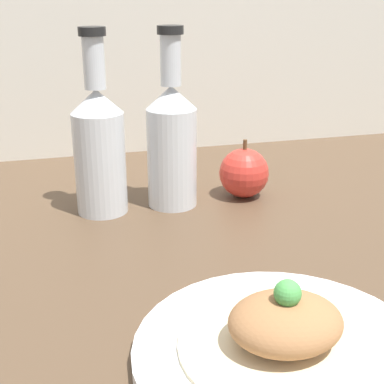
{
  "coord_description": "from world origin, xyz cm",
  "views": [
    {
      "loc": [
        -21.1,
        -54.33,
        31.58
      ],
      "look_at": [
        -5.99,
        2.11,
        9.42
      ],
      "focal_mm": 50.0,
      "sensor_mm": 36.0,
      "label": 1
    }
  ],
  "objects_px": {
    "plate": "(283,351)",
    "cider_bottle_left": "(99,146)",
    "cider_bottle_right": "(172,141)",
    "apple": "(244,173)",
    "plated_food": "(285,327)"
  },
  "relations": [
    {
      "from": "plated_food",
      "to": "cider_bottle_right",
      "type": "bearing_deg",
      "value": 91.73
    },
    {
      "from": "plate",
      "to": "apple",
      "type": "bearing_deg",
      "value": 74.93
    },
    {
      "from": "plated_food",
      "to": "cider_bottle_left",
      "type": "xyz_separation_m",
      "value": [
        -0.12,
        0.39,
        0.07
      ]
    },
    {
      "from": "plate",
      "to": "cider_bottle_left",
      "type": "relative_size",
      "value": 1.02
    },
    {
      "from": "plated_food",
      "to": "cider_bottle_right",
      "type": "relative_size",
      "value": 0.72
    },
    {
      "from": "cider_bottle_left",
      "to": "apple",
      "type": "xyz_separation_m",
      "value": [
        0.23,
        0.0,
        -0.06
      ]
    },
    {
      "from": "cider_bottle_left",
      "to": "apple",
      "type": "distance_m",
      "value": 0.24
    },
    {
      "from": "apple",
      "to": "cider_bottle_left",
      "type": "bearing_deg",
      "value": -179.3
    },
    {
      "from": "cider_bottle_left",
      "to": "apple",
      "type": "bearing_deg",
      "value": 0.7
    },
    {
      "from": "plate",
      "to": "cider_bottle_left",
      "type": "xyz_separation_m",
      "value": [
        -0.12,
        0.39,
        0.09
      ]
    },
    {
      "from": "cider_bottle_right",
      "to": "apple",
      "type": "height_order",
      "value": "cider_bottle_right"
    },
    {
      "from": "cider_bottle_left",
      "to": "cider_bottle_right",
      "type": "bearing_deg",
      "value": 0.0
    },
    {
      "from": "apple",
      "to": "cider_bottle_right",
      "type": "bearing_deg",
      "value": -178.67
    },
    {
      "from": "cider_bottle_right",
      "to": "plated_food",
      "type": "bearing_deg",
      "value": -88.27
    },
    {
      "from": "cider_bottle_right",
      "to": "apple",
      "type": "distance_m",
      "value": 0.13
    }
  ]
}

